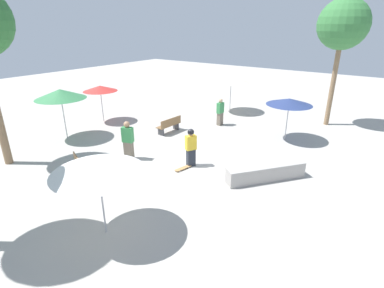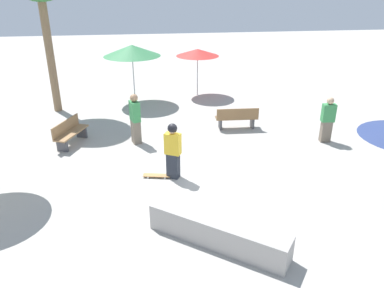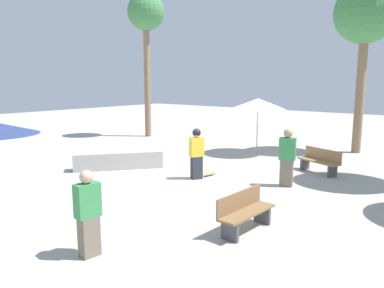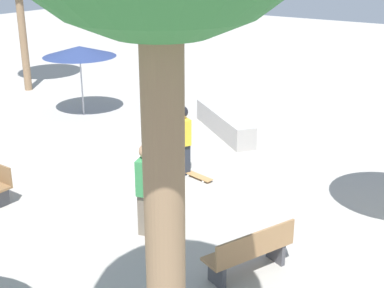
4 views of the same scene
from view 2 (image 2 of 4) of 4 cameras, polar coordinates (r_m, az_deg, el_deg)
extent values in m
plane|color=#ADA8A0|center=(11.22, 2.12, -4.38)|extent=(60.00, 60.00, 0.00)
cube|color=#282D38|center=(10.81, -2.88, -3.29)|extent=(0.42, 0.38, 0.75)
cube|color=yellow|center=(10.51, -2.95, 0.04)|extent=(0.51, 0.42, 0.62)
sphere|color=tan|center=(10.34, -3.00, 2.24)|extent=(0.25, 0.25, 0.25)
sphere|color=black|center=(10.33, -3.01, 2.40)|extent=(0.28, 0.28, 0.28)
cube|color=#B7844C|center=(10.99, -5.38, -4.76)|extent=(0.82, 0.36, 0.02)
cylinder|color=silver|center=(10.97, -6.73, -5.08)|extent=(0.06, 0.04, 0.05)
cylinder|color=silver|center=(11.12, -6.57, -4.66)|extent=(0.06, 0.04, 0.05)
cylinder|color=silver|center=(10.90, -4.15, -5.19)|extent=(0.06, 0.04, 0.05)
cylinder|color=silver|center=(11.04, -4.03, -4.76)|extent=(0.06, 0.04, 0.05)
cube|color=#A8A39E|center=(8.33, 3.91, -13.22)|extent=(2.88, 2.39, 0.62)
cube|color=#47474C|center=(14.15, -16.47, 1.74)|extent=(0.40, 0.23, 0.40)
cube|color=#47474C|center=(13.19, -19.14, -0.28)|extent=(0.40, 0.23, 0.40)
cube|color=#9E754C|center=(13.58, -17.88, 1.64)|extent=(1.02, 1.65, 0.05)
cube|color=#9E754C|center=(13.61, -18.71, 2.59)|extent=(0.65, 1.49, 0.40)
cube|color=#47474C|center=(14.41, 4.32, 3.11)|extent=(0.10, 0.40, 0.40)
cube|color=#47474C|center=(14.66, 9.14, 3.24)|extent=(0.10, 0.40, 0.40)
cube|color=olive|center=(14.44, 6.79, 4.01)|extent=(1.62, 0.51, 0.05)
cube|color=olive|center=(14.18, 7.00, 4.59)|extent=(1.60, 0.11, 0.40)
cylinder|color=#B7B7BC|center=(17.45, -8.90, 10.18)|extent=(0.05, 0.05, 2.45)
cone|color=#387F4C|center=(17.22, -9.15, 13.90)|extent=(2.53, 2.53, 0.49)
cylinder|color=#B7B7BC|center=(18.44, 0.83, 10.68)|extent=(0.05, 0.05, 2.13)
cone|color=red|center=(18.23, 0.85, 13.78)|extent=(2.05, 2.05, 0.33)
cylinder|color=#896B4C|center=(16.83, -20.96, 13.52)|extent=(0.33, 0.33, 5.39)
cube|color=#726656|center=(13.20, -8.52, 1.87)|extent=(0.37, 0.44, 0.82)
cube|color=#388C4C|center=(12.94, -8.72, 4.95)|extent=(0.40, 0.54, 0.68)
sphere|color=tan|center=(12.79, -8.85, 6.96)|extent=(0.27, 0.27, 0.27)
cube|color=#726656|center=(13.99, 19.70, 1.82)|extent=(0.37, 0.28, 0.76)
cube|color=#388C4C|center=(13.76, 20.10, 4.48)|extent=(0.46, 0.29, 0.62)
sphere|color=tan|center=(13.63, 20.35, 6.20)|extent=(0.25, 0.25, 0.25)
camera|label=1|loc=(9.08, -81.91, 5.79)|focal=28.00mm
camera|label=3|loc=(19.91, 23.96, 15.95)|focal=35.00mm
camera|label=4|loc=(20.14, -26.98, 20.97)|focal=50.00mm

